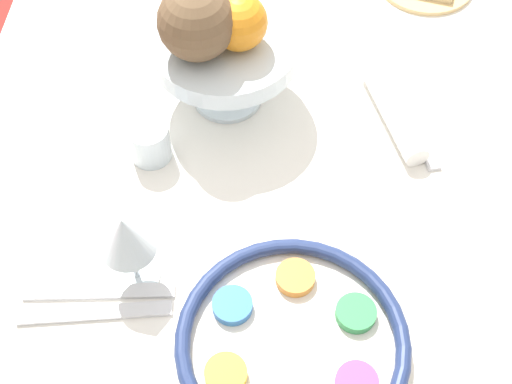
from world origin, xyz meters
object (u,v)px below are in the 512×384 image
seder_plate (292,343)px  napkin_roll (394,113)px  cup_near (149,142)px  coconut (196,22)px  wine_glass (126,237)px  orange_fruit (239,22)px  fruit_stand (225,51)px

seder_plate → napkin_roll: bearing=-20.1°
napkin_roll → cup_near: 0.37m
coconut → cup_near: 0.19m
napkin_roll → cup_near: bearing=104.2°
wine_glass → orange_fruit: bearing=-19.6°
wine_glass → coconut: (0.30, -0.06, 0.08)m
orange_fruit → napkin_roll: orange_fruit is taller
coconut → napkin_roll: (-0.00, -0.29, -0.16)m
wine_glass → coconut: bearing=-10.8°
fruit_stand → wine_glass: bearing=164.4°
coconut → wine_glass: bearing=169.2°
fruit_stand → orange_fruit: size_ratio=2.71×
cup_near → wine_glass: bearing=-176.8°
seder_plate → fruit_stand: (0.41, 0.12, 0.09)m
orange_fruit → coconut: coconut is taller
wine_glass → cup_near: bearing=3.2°
seder_plate → napkin_roll: (0.38, -0.14, 0.00)m
orange_fruit → wine_glass: bearing=160.4°
napkin_roll → cup_near: size_ratio=3.04×
wine_glass → coconut: 0.31m
seder_plate → cup_near: size_ratio=4.75×
fruit_stand → orange_fruit: 0.07m
wine_glass → napkin_roll: 0.46m
orange_fruit → napkin_roll: size_ratio=0.44×
seder_plate → orange_fruit: (0.40, 0.10, 0.15)m
orange_fruit → napkin_roll: bearing=-95.2°
napkin_roll → cup_near: cup_near is taller
orange_fruit → seder_plate: bearing=-166.5°
orange_fruit → coconut: (-0.02, 0.06, 0.01)m
wine_glass → orange_fruit: 0.34m
wine_glass → cup_near: 0.21m
coconut → napkin_roll: coconut is taller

